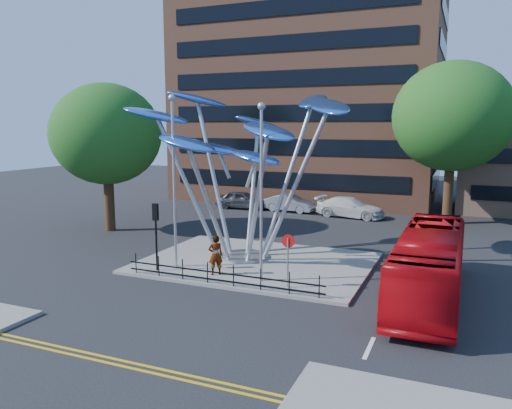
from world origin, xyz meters
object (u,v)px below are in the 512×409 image
at_px(red_bus, 429,265).
at_px(pedestrian, 216,255).
at_px(tree_left, 106,134).
at_px(parked_car_right, 350,207).
at_px(street_lamp_right, 261,177).
at_px(tree_right, 453,117).
at_px(no_entry_sign_island, 288,252).
at_px(parked_car_mid, 290,203).
at_px(traffic_light_island, 156,223).
at_px(parked_car_left, 242,200).
at_px(leaf_sculpture, 243,136).
at_px(street_lamp_left, 174,167).

relative_size(red_bus, pedestrian, 5.50).
bearing_deg(tree_left, parked_car_right, 38.85).
relative_size(street_lamp_right, parked_car_right, 1.50).
xyz_separation_m(tree_right, street_lamp_right, (-7.50, -19.00, -2.94)).
height_order(tree_left, no_entry_sign_island, tree_left).
distance_m(pedestrian, parked_car_mid, 19.57).
distance_m(tree_left, no_entry_sign_island, 18.35).
relative_size(traffic_light_island, parked_car_left, 0.73).
distance_m(traffic_light_island, red_bus, 13.07).
bearing_deg(leaf_sculpture, parked_car_left, 114.84).
relative_size(leaf_sculpture, no_entry_sign_island, 5.19).
bearing_deg(leaf_sculpture, parked_car_mid, 99.69).
distance_m(pedestrian, parked_car_left, 20.54).
bearing_deg(street_lamp_right, red_bus, 6.64).
height_order(tree_right, street_lamp_right, tree_right).
bearing_deg(pedestrian, no_entry_sign_island, 134.68).
relative_size(leaf_sculpture, parked_car_left, 2.71).
distance_m(street_lamp_right, parked_car_right, 19.27).
bearing_deg(street_lamp_left, parked_car_left, 104.25).
distance_m(tree_left, parked_car_left, 14.39).
relative_size(tree_right, pedestrian, 6.11).
distance_m(leaf_sculpture, traffic_light_island, 6.65).
distance_m(tree_right, tree_left, 25.09).
bearing_deg(street_lamp_left, leaf_sculpture, 52.60).
relative_size(leaf_sculpture, parked_car_right, 2.29).
relative_size(traffic_light_island, no_entry_sign_island, 1.40).
relative_size(tree_left, red_bus, 0.95).
xyz_separation_m(tree_right, parked_car_mid, (-12.75, 0.37, -7.31)).
height_order(parked_car_left, parked_car_mid, parked_car_left).
relative_size(leaf_sculpture, traffic_light_island, 3.71).
bearing_deg(parked_car_mid, tree_right, -85.94).
relative_size(tree_right, no_entry_sign_island, 4.94).
relative_size(tree_right, red_bus, 1.11).
distance_m(tree_left, traffic_light_island, 12.44).
bearing_deg(tree_left, red_bus, -15.61).
bearing_deg(no_entry_sign_island, pedestrian, 172.89).
bearing_deg(pedestrian, traffic_light_island, -28.87).
relative_size(pedestrian, parked_car_left, 0.42).
height_order(pedestrian, parked_car_left, pedestrian).
bearing_deg(traffic_light_island, parked_car_left, 102.17).
distance_m(red_bus, parked_car_right, 19.37).
distance_m(parked_car_left, parked_car_mid, 4.50).
distance_m(tree_left, red_bus, 23.39).
xyz_separation_m(traffic_light_island, parked_car_right, (5.63, 19.28, -1.81)).
bearing_deg(traffic_light_island, tree_left, 140.19).
distance_m(traffic_light_island, no_entry_sign_island, 7.05).
bearing_deg(leaf_sculpture, red_bus, -15.69).
xyz_separation_m(red_bus, parked_car_right, (-7.32, 17.92, -0.71)).
distance_m(tree_right, street_lamp_right, 20.64).
bearing_deg(street_lamp_right, tree_right, 68.46).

